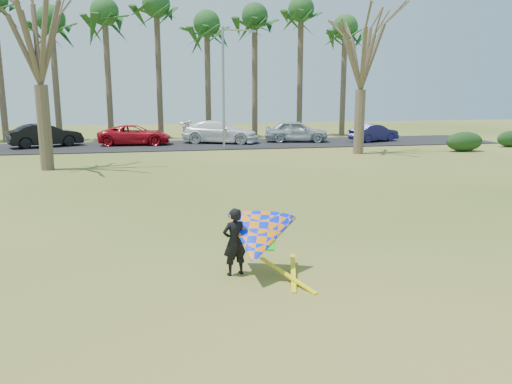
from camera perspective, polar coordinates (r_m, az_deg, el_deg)
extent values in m
plane|color=#2D5813|center=(12.47, 1.91, -6.76)|extent=(100.00, 100.00, 0.00)
cube|color=black|center=(36.81, -7.43, 5.34)|extent=(46.00, 7.00, 0.06)
cylinder|color=#4E3D2F|center=(43.96, -27.23, 11.93)|extent=(0.48, 0.48, 10.40)
cylinder|color=brown|center=(43.10, -21.91, 11.46)|extent=(0.48, 0.48, 9.00)
ellipsoid|color=#184117|center=(43.43, -22.40, 17.79)|extent=(4.84, 4.84, 3.08)
cylinder|color=#4D3A2E|center=(42.62, -16.53, 12.29)|extent=(0.48, 0.48, 9.70)
ellipsoid|color=#1C491A|center=(43.05, -16.94, 19.15)|extent=(4.84, 4.84, 3.08)
cylinder|color=#453529|center=(42.52, -11.04, 13.02)|extent=(0.48, 0.48, 10.40)
ellipsoid|color=#184519|center=(43.04, -11.34, 20.35)|extent=(4.84, 4.84, 3.08)
cylinder|color=brown|center=(42.77, -5.52, 12.22)|extent=(0.48, 0.48, 9.00)
ellipsoid|color=#184318|center=(43.11, -5.65, 18.61)|extent=(4.84, 4.84, 3.08)
cylinder|color=#46362A|center=(43.42, -0.14, 12.73)|extent=(0.48, 0.48, 9.70)
ellipsoid|color=#174018|center=(43.83, -0.15, 19.47)|extent=(4.84, 4.84, 3.08)
cylinder|color=#4E3F2F|center=(44.41, 5.05, 13.11)|extent=(0.48, 0.48, 10.40)
ellipsoid|color=#1B4619|center=(44.91, 5.18, 20.14)|extent=(4.84, 4.84, 3.08)
cylinder|color=#46392A|center=(45.72, 9.95, 12.06)|extent=(0.48, 0.48, 9.00)
ellipsoid|color=#1B4418|center=(46.03, 10.16, 18.04)|extent=(4.84, 4.84, 3.08)
cylinder|color=brown|center=(27.05, -23.02, 6.75)|extent=(0.64, 0.64, 4.20)
cylinder|color=brown|center=(32.23, 11.73, 7.85)|extent=(0.64, 0.64, 3.99)
cylinder|color=gray|center=(33.84, -3.74, 11.62)|extent=(0.16, 0.16, 8.00)
cylinder|color=gray|center=(34.22, -2.09, 18.01)|extent=(2.00, 0.10, 0.10)
cube|color=gray|center=(34.40, -0.36, 17.90)|extent=(0.40, 0.18, 0.12)
ellipsoid|color=black|center=(35.59, 22.72, 5.34)|extent=(2.57, 1.17, 1.29)
ellipsoid|color=black|center=(39.86, 27.09, 5.43)|extent=(2.06, 0.97, 1.14)
imported|color=black|center=(38.04, -22.96, 5.99)|extent=(5.14, 3.58, 1.61)
imported|color=red|center=(37.41, -13.67, 6.36)|extent=(5.33, 2.80, 1.43)
imported|color=white|center=(37.75, -4.14, 6.87)|extent=(6.18, 4.26, 1.66)
imported|color=#A9B1B7|center=(38.65, 4.61, 6.96)|extent=(5.12, 2.91, 1.64)
imported|color=#1C194D|center=(39.90, 13.33, 6.60)|extent=(4.25, 2.61, 1.32)
imported|color=black|center=(10.71, -2.48, -5.70)|extent=(0.61, 0.49, 1.48)
cone|color=#0526F6|center=(10.52, 0.16, -5.37)|extent=(2.13, 2.39, 2.02)
cube|color=#0CBF19|center=(10.49, 0.90, -5.72)|extent=(0.62, 0.60, 0.24)
cube|color=yellow|center=(10.60, 3.52, -10.04)|extent=(0.85, 1.66, 0.28)
cube|color=yellow|center=(10.83, 4.27, -9.58)|extent=(0.56, 1.76, 0.22)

